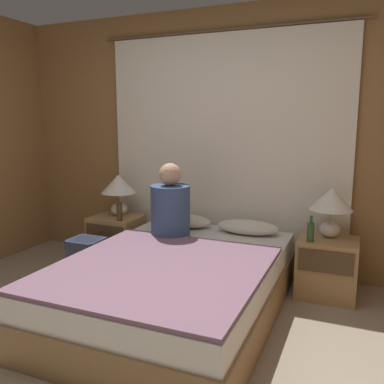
{
  "coord_description": "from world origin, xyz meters",
  "views": [
    {
      "loc": [
        1.23,
        -1.81,
        1.46
      ],
      "look_at": [
        0.0,
        1.14,
        0.89
      ],
      "focal_mm": 38.0,
      "sensor_mm": 36.0,
      "label": 1
    }
  ],
  "objects_px": {
    "pillow_right": "(248,227)",
    "person_left_in_bed": "(170,207)",
    "nightstand_right": "(327,268)",
    "lamp_right": "(331,203)",
    "bed": "(176,286)",
    "beer_bottle_on_left_stand": "(120,211)",
    "nightstand_left": "(116,240)",
    "pillow_left": "(183,220)",
    "lamp_left": "(118,187)",
    "backpack_on_floor": "(87,257)",
    "beer_bottle_on_right_stand": "(311,231)"
  },
  "relations": [
    {
      "from": "pillow_right",
      "to": "lamp_right",
      "type": "bearing_deg",
      "value": -1.78
    },
    {
      "from": "bed",
      "to": "lamp_left",
      "type": "bearing_deg",
      "value": 141.03
    },
    {
      "from": "nightstand_right",
      "to": "backpack_on_floor",
      "type": "relative_size",
      "value": 1.26
    },
    {
      "from": "beer_bottle_on_left_stand",
      "to": "lamp_left",
      "type": "bearing_deg",
      "value": 123.72
    },
    {
      "from": "bed",
      "to": "backpack_on_floor",
      "type": "distance_m",
      "value": 1.07
    },
    {
      "from": "nightstand_right",
      "to": "lamp_right",
      "type": "bearing_deg",
      "value": 90.0
    },
    {
      "from": "bed",
      "to": "nightstand_left",
      "type": "relative_size",
      "value": 4.24
    },
    {
      "from": "bed",
      "to": "lamp_left",
      "type": "xyz_separation_m",
      "value": [
        -1.03,
        0.83,
        0.57
      ]
    },
    {
      "from": "pillow_left",
      "to": "backpack_on_floor",
      "type": "xyz_separation_m",
      "value": [
        -0.71,
        -0.57,
        -0.28
      ]
    },
    {
      "from": "pillow_left",
      "to": "beer_bottle_on_right_stand",
      "type": "height_order",
      "value": "beer_bottle_on_right_stand"
    },
    {
      "from": "lamp_right",
      "to": "beer_bottle_on_left_stand",
      "type": "relative_size",
      "value": 1.81
    },
    {
      "from": "pillow_right",
      "to": "beer_bottle_on_left_stand",
      "type": "distance_m",
      "value": 1.24
    },
    {
      "from": "pillow_right",
      "to": "person_left_in_bed",
      "type": "bearing_deg",
      "value": -149.97
    },
    {
      "from": "bed",
      "to": "lamp_left",
      "type": "relative_size",
      "value": 4.97
    },
    {
      "from": "bed",
      "to": "lamp_right",
      "type": "bearing_deg",
      "value": 38.97
    },
    {
      "from": "bed",
      "to": "beer_bottle_on_left_stand",
      "type": "height_order",
      "value": "beer_bottle_on_left_stand"
    },
    {
      "from": "person_left_in_bed",
      "to": "pillow_right",
      "type": "bearing_deg",
      "value": 30.03
    },
    {
      "from": "person_left_in_bed",
      "to": "backpack_on_floor",
      "type": "height_order",
      "value": "person_left_in_bed"
    },
    {
      "from": "nightstand_left",
      "to": "lamp_right",
      "type": "xyz_separation_m",
      "value": [
        2.06,
        0.07,
        0.54
      ]
    },
    {
      "from": "lamp_right",
      "to": "pillow_right",
      "type": "distance_m",
      "value": 0.76
    },
    {
      "from": "pillow_right",
      "to": "beer_bottle_on_right_stand",
      "type": "distance_m",
      "value": 0.62
    },
    {
      "from": "lamp_right",
      "to": "pillow_left",
      "type": "height_order",
      "value": "lamp_right"
    },
    {
      "from": "bed",
      "to": "person_left_in_bed",
      "type": "bearing_deg",
      "value": 119.54
    },
    {
      "from": "beer_bottle_on_right_stand",
      "to": "backpack_on_floor",
      "type": "height_order",
      "value": "beer_bottle_on_right_stand"
    },
    {
      "from": "nightstand_left",
      "to": "person_left_in_bed",
      "type": "height_order",
      "value": "person_left_in_bed"
    },
    {
      "from": "beer_bottle_on_left_stand",
      "to": "backpack_on_floor",
      "type": "distance_m",
      "value": 0.53
    },
    {
      "from": "nightstand_right",
      "to": "person_left_in_bed",
      "type": "height_order",
      "value": "person_left_in_bed"
    },
    {
      "from": "nightstand_right",
      "to": "lamp_left",
      "type": "bearing_deg",
      "value": 178.08
    },
    {
      "from": "lamp_left",
      "to": "lamp_right",
      "type": "distance_m",
      "value": 2.06
    },
    {
      "from": "nightstand_right",
      "to": "backpack_on_floor",
      "type": "xyz_separation_m",
      "value": [
        -2.06,
        -0.48,
        -0.03
      ]
    },
    {
      "from": "nightstand_right",
      "to": "nightstand_left",
      "type": "bearing_deg",
      "value": 180.0
    },
    {
      "from": "pillow_right",
      "to": "beer_bottle_on_right_stand",
      "type": "height_order",
      "value": "beer_bottle_on_right_stand"
    },
    {
      "from": "nightstand_left",
      "to": "nightstand_right",
      "type": "xyz_separation_m",
      "value": [
        2.06,
        0.0,
        0.0
      ]
    },
    {
      "from": "bed",
      "to": "nightstand_left",
      "type": "xyz_separation_m",
      "value": [
        -1.03,
        0.76,
        0.03
      ]
    },
    {
      "from": "beer_bottle_on_left_stand",
      "to": "pillow_left",
      "type": "bearing_deg",
      "value": 20.45
    },
    {
      "from": "person_left_in_bed",
      "to": "beer_bottle_on_right_stand",
      "type": "xyz_separation_m",
      "value": [
        1.18,
        0.14,
        -0.13
      ]
    },
    {
      "from": "bed",
      "to": "beer_bottle_on_left_stand",
      "type": "distance_m",
      "value": 1.16
    },
    {
      "from": "bed",
      "to": "person_left_in_bed",
      "type": "distance_m",
      "value": 0.76
    },
    {
      "from": "nightstand_right",
      "to": "lamp_right",
      "type": "relative_size",
      "value": 1.17
    },
    {
      "from": "pillow_left",
      "to": "beer_bottle_on_right_stand",
      "type": "xyz_separation_m",
      "value": [
        1.22,
        -0.22,
        0.08
      ]
    },
    {
      "from": "nightstand_left",
      "to": "backpack_on_floor",
      "type": "xyz_separation_m",
      "value": [
        -0.01,
        -0.48,
        -0.03
      ]
    },
    {
      "from": "pillow_left",
      "to": "pillow_right",
      "type": "relative_size",
      "value": 1.0
    },
    {
      "from": "nightstand_left",
      "to": "pillow_left",
      "type": "distance_m",
      "value": 0.76
    },
    {
      "from": "lamp_right",
      "to": "backpack_on_floor",
      "type": "distance_m",
      "value": 2.21
    },
    {
      "from": "nightstand_left",
      "to": "backpack_on_floor",
      "type": "height_order",
      "value": "nightstand_left"
    },
    {
      "from": "bed",
      "to": "nightstand_right",
      "type": "bearing_deg",
      "value": 36.57
    },
    {
      "from": "lamp_right",
      "to": "backpack_on_floor",
      "type": "bearing_deg",
      "value": -165.1
    },
    {
      "from": "bed",
      "to": "lamp_right",
      "type": "height_order",
      "value": "lamp_right"
    },
    {
      "from": "nightstand_right",
      "to": "lamp_left",
      "type": "distance_m",
      "value": 2.13
    },
    {
      "from": "pillow_left",
      "to": "beer_bottle_on_right_stand",
      "type": "distance_m",
      "value": 1.24
    }
  ]
}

